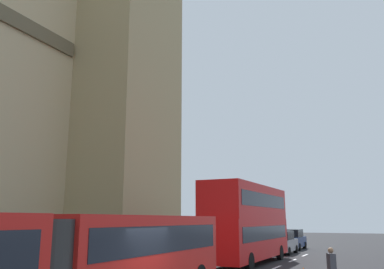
% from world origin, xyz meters
% --- Properties ---
extents(articulated_bus, '(18.69, 2.54, 2.90)m').
position_xyz_m(articulated_bus, '(-3.66, 1.99, 1.75)').
color(articulated_bus, red).
rests_on(articulated_bus, ground_plane).
extents(double_decker_bus, '(10.88, 2.54, 4.90)m').
position_xyz_m(double_decker_bus, '(14.21, 2.00, 2.71)').
color(double_decker_bus, red).
rests_on(double_decker_bus, ground_plane).
extents(sedan_lead, '(4.40, 1.86, 1.85)m').
position_xyz_m(sedan_lead, '(22.83, 1.92, 0.91)').
color(sedan_lead, gray).
rests_on(sedan_lead, ground_plane).
extents(sedan_trailing, '(4.40, 1.86, 1.85)m').
position_xyz_m(sedan_trailing, '(28.38, 2.18, 0.91)').
color(sedan_trailing, navy).
rests_on(sedan_trailing, ground_plane).
extents(pedestrian_near_cones, '(0.47, 0.40, 1.69)m').
position_xyz_m(pedestrian_near_cones, '(5.82, -4.04, 0.91)').
color(pedestrian_near_cones, '#726651').
rests_on(pedestrian_near_cones, ground_plane).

